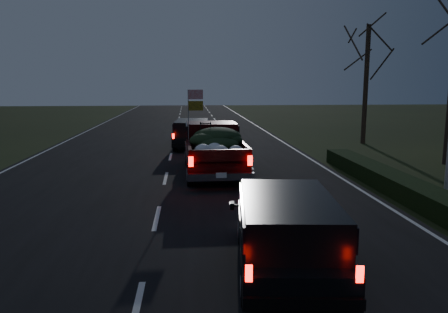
{
  "coord_description": "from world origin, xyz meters",
  "views": [
    {
      "loc": [
        0.87,
        -11.53,
        3.64
      ],
      "look_at": [
        2.03,
        2.26,
        1.3
      ],
      "focal_mm": 35.0,
      "sensor_mm": 36.0,
      "label": 1
    }
  ],
  "objects": [
    {
      "name": "lead_suv",
      "position": [
        1.11,
        12.95,
        0.97
      ],
      "size": [
        2.16,
        4.57,
        1.28
      ],
      "rotation": [
        0.0,
        0.0,
        -0.07
      ],
      "color": "black",
      "rests_on": "ground"
    },
    {
      "name": "pickup_truck",
      "position": [
        1.9,
        5.82,
        1.13
      ],
      "size": [
        2.32,
        5.8,
        3.02
      ],
      "rotation": [
        0.0,
        0.0,
        0.02
      ],
      "color": "black",
      "rests_on": "ground"
    },
    {
      "name": "road_asphalt",
      "position": [
        0.0,
        0.0,
        0.01
      ],
      "size": [
        14.0,
        120.0,
        0.02
      ],
      "primitive_type": "cube",
      "color": "black",
      "rests_on": "ground"
    },
    {
      "name": "hedge_row",
      "position": [
        7.8,
        3.0,
        0.3
      ],
      "size": [
        1.0,
        10.0,
        0.6
      ],
      "primitive_type": "cube",
      "color": "black",
      "rests_on": "ground"
    },
    {
      "name": "rear_suv",
      "position": [
        2.74,
        -3.66,
        0.94
      ],
      "size": [
        2.22,
        4.46,
        1.24
      ],
      "rotation": [
        0.0,
        0.0,
        -0.1
      ],
      "color": "black",
      "rests_on": "ground"
    },
    {
      "name": "ground",
      "position": [
        0.0,
        0.0,
        0.0
      ],
      "size": [
        120.0,
        120.0,
        0.0
      ],
      "primitive_type": "plane",
      "color": "black",
      "rests_on": "ground"
    },
    {
      "name": "bare_tree_far",
      "position": [
        11.5,
        14.0,
        5.23
      ],
      "size": [
        3.6,
        3.6,
        7.0
      ],
      "color": "black",
      "rests_on": "ground"
    }
  ]
}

